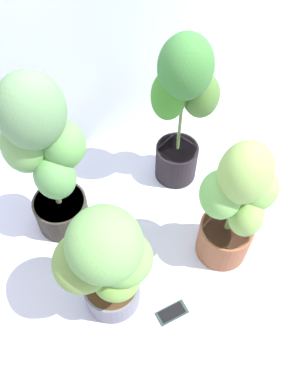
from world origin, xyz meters
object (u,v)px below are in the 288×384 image
object	(u,v)px
potted_plant_back_left	(46,157)
potted_plant_back_right	(182,105)
cell_phone	(172,312)
potted_plant_front_right	(235,206)
potted_plant_front_left	(106,262)

from	to	relation	value
potted_plant_back_left	potted_plant_back_right	distance (m)	0.67
potted_plant_back_right	cell_phone	size ratio (longest dim) A/B	6.09
potted_plant_back_right	cell_phone	bearing A→B (deg)	-119.60
potted_plant_back_left	potted_plant_back_right	xyz separation A→B (m)	(0.67, 0.03, -0.01)
potted_plant_back_right	potted_plant_front_right	world-z (taller)	potted_plant_back_right
cell_phone	potted_plant_front_right	bearing A→B (deg)	113.81
potted_plant_back_left	potted_plant_front_right	bearing A→B (deg)	-37.62
potted_plant_front_left	potted_plant_front_right	size ratio (longest dim) A/B	0.86
potted_plant_back_left	cell_phone	size ratio (longest dim) A/B	6.55
potted_plant_back_right	potted_plant_front_right	distance (m)	0.54
cell_phone	potted_plant_front_left	bearing A→B (deg)	-131.32
potted_plant_front_right	cell_phone	size ratio (longest dim) A/B	5.23
potted_plant_front_left	cell_phone	size ratio (longest dim) A/B	4.47
potted_plant_front_left	potted_plant_back_right	bearing A→B (deg)	40.19
potted_plant_back_right	potted_plant_front_left	distance (m)	0.82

